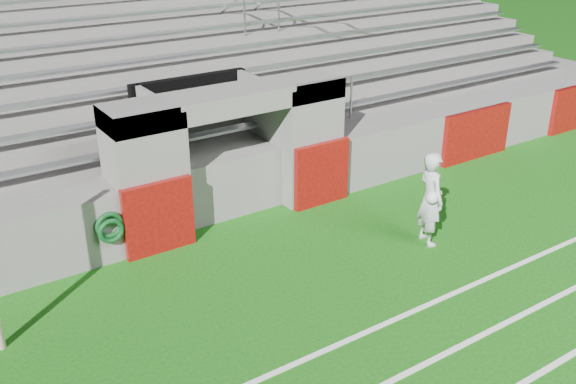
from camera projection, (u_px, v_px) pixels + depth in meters
ground at (340, 295)px, 10.36m from camera, size 90.00×90.00×0.00m
stadium_structure at (142, 93)px, 15.77m from camera, size 26.00×8.48×5.42m
goalkeeper_with_ball at (431, 199)px, 11.61m from camera, size 0.57×0.73×1.78m
hose_coil at (110, 228)px, 10.91m from camera, size 0.50×0.14×0.57m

